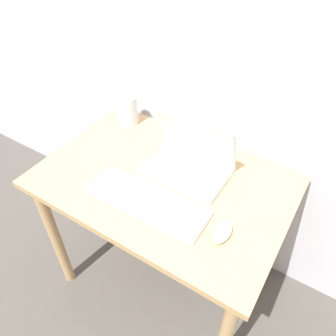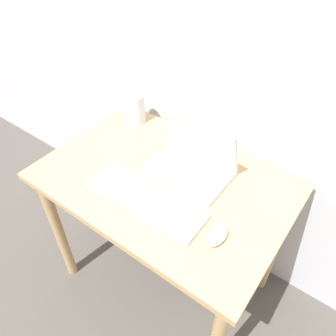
# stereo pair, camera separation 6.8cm
# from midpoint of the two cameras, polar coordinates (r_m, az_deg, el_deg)

# --- Properties ---
(ground_plane) EXTENTS (12.00, 12.00, 0.00)m
(ground_plane) POSITION_cam_midpoint_polar(r_m,az_deg,el_deg) (1.84, -8.12, -26.13)
(ground_plane) COLOR #4C4742
(wall_back) EXTENTS (6.00, 0.05, 2.50)m
(wall_back) POSITION_cam_midpoint_polar(r_m,az_deg,el_deg) (1.37, 7.43, 22.96)
(wall_back) COLOR silver
(wall_back) RESTS_ON ground_plane
(desk) EXTENTS (1.01, 0.68, 0.77)m
(desk) POSITION_cam_midpoint_polar(r_m,az_deg,el_deg) (1.41, -2.13, -5.38)
(desk) COLOR tan
(desk) RESTS_ON ground_plane
(laptop) EXTENTS (0.33, 0.23, 0.23)m
(laptop) POSITION_cam_midpoint_polar(r_m,az_deg,el_deg) (1.33, 2.44, 1.42)
(laptop) COLOR silver
(laptop) RESTS_ON desk
(keyboard) EXTENTS (0.48, 0.16, 0.02)m
(keyboard) POSITION_cam_midpoint_polar(r_m,az_deg,el_deg) (1.23, -5.19, -5.72)
(keyboard) COLOR silver
(keyboard) RESTS_ON desk
(mouse) EXTENTS (0.05, 0.10, 0.03)m
(mouse) POSITION_cam_midpoint_polar(r_m,az_deg,el_deg) (1.14, 7.79, -11.10)
(mouse) COLOR silver
(mouse) RESTS_ON desk
(vase) EXTENTS (0.10, 0.10, 0.21)m
(vase) POSITION_cam_midpoint_polar(r_m,az_deg,el_deg) (1.60, -8.44, 10.89)
(vase) COLOR silver
(vase) RESTS_ON desk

